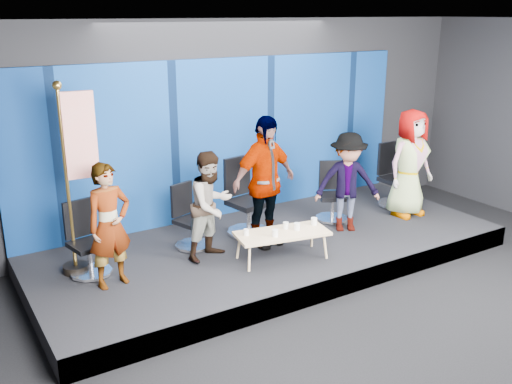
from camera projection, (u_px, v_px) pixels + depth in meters
ground at (388, 334)px, 6.65m from camera, size 10.00×10.00×0.00m
room_walls at (404, 129)px, 5.91m from camera, size 10.02×8.02×3.51m
riser at (271, 250)px, 8.63m from camera, size 7.00×3.00×0.30m
backdrop at (224, 139)px, 9.37m from camera, size 7.00×0.08×2.60m
chair_a at (88, 251)px, 7.42m from camera, size 0.65×0.65×0.98m
panelist_a at (110, 225)px, 6.99m from camera, size 0.64×0.49×1.58m
chair_b at (190, 227)px, 8.29m from camera, size 0.67×0.67×0.94m
panelist_b at (211, 205)px, 7.81m from camera, size 0.88×0.78×1.52m
chair_c at (246, 209)px, 8.77m from camera, size 0.77×0.77×1.19m
panelist_c at (264, 182)px, 8.18m from camera, size 1.19×0.66×1.92m
chair_d at (332, 201)px, 9.39m from camera, size 0.74×0.74×0.96m
panelist_d at (347, 182)px, 8.80m from camera, size 1.16×0.99×1.56m
chair_e at (394, 185)px, 10.07m from camera, size 0.63×0.63×1.11m
panelist_e at (410, 163)px, 9.44m from camera, size 0.89×0.58×1.80m
coffee_table at (282, 234)px, 7.86m from camera, size 1.36×0.77×0.39m
mug_a at (246, 232)px, 7.73m from camera, size 0.07×0.07×0.09m
mug_b at (275, 233)px, 7.69m from camera, size 0.08×0.08×0.10m
mug_c at (286, 225)px, 7.96m from camera, size 0.08×0.08×0.09m
mug_d at (297, 227)px, 7.91m from camera, size 0.09×0.09×0.10m
mug_e at (314, 221)px, 8.11m from camera, size 0.09×0.09×0.10m
flag_stand at (77, 175)px, 7.20m from camera, size 0.57×0.33×2.51m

